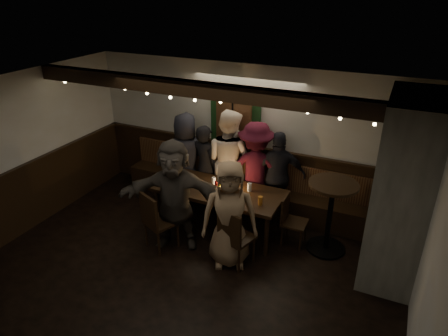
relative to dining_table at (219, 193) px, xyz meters
The scene contains 13 objects.
room 1.17m from the dining_table, ahead, with size 6.02×5.01×2.62m.
dining_table is the anchor object (origin of this frame).
chair_near_left 1.13m from the dining_table, 124.32° to the right, with size 0.58×0.58×0.98m.
chair_near_right 1.02m from the dining_table, 52.19° to the right, with size 0.53×0.53×0.95m.
chair_end 1.22m from the dining_table, ahead, with size 0.38×0.38×0.83m.
high_top 1.80m from the dining_table, ahead, with size 0.74×0.74×1.17m.
person_a 1.19m from the dining_table, 146.39° to the left, with size 0.84×0.55×1.72m, color black.
person_b 0.86m from the dining_table, 132.49° to the left, with size 0.57×0.38×1.57m, color black.
person_c 0.81m from the dining_table, 101.73° to the left, with size 0.91×0.71×1.87m, color silver.
person_d 0.83m from the dining_table, 62.67° to the left, with size 1.12×0.64×1.74m, color #3A0C1A.
person_e 1.10m from the dining_table, 45.52° to the left, with size 0.94×0.39×1.60m, color black.
person_f 0.82m from the dining_table, 121.82° to the right, with size 1.65×0.53×1.78m, color #3C3630.
person_g 0.93m from the dining_table, 54.76° to the right, with size 0.81×0.53×1.65m, color #957656.
Camera 1 is at (2.46, -3.80, 3.87)m, focal length 32.00 mm.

